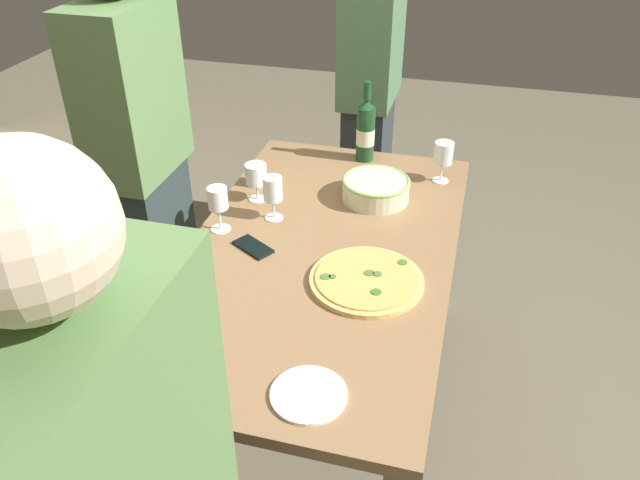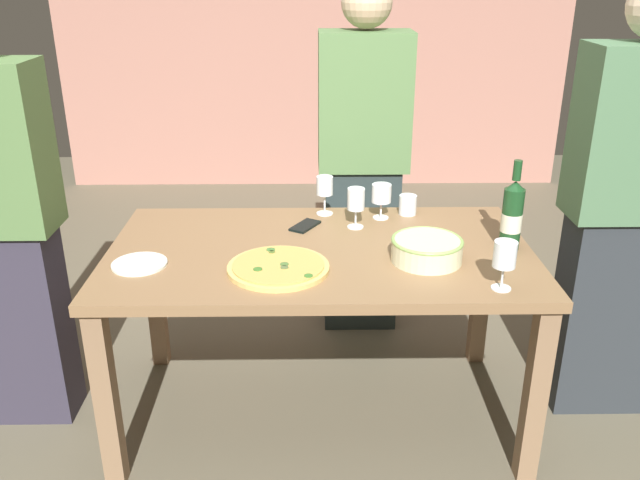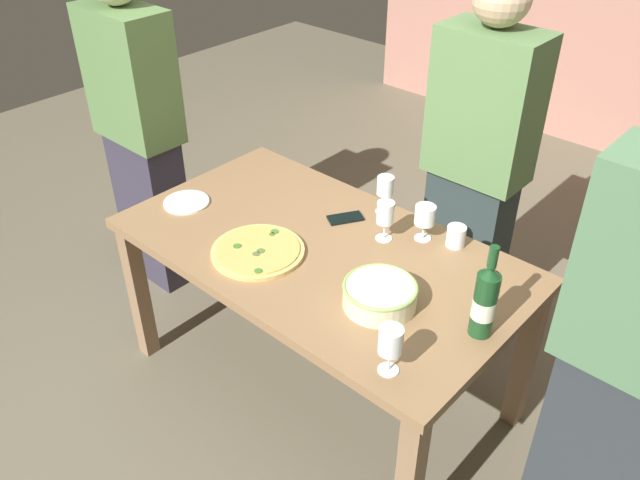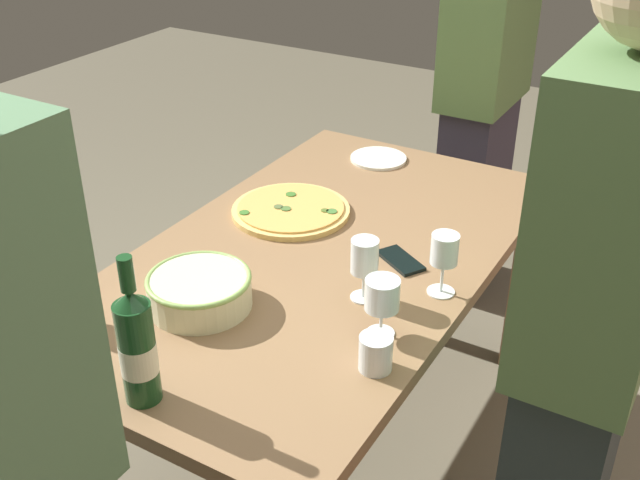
{
  "view_description": "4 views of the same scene",
  "coord_description": "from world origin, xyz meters",
  "px_view_note": "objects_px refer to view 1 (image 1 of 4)",
  "views": [
    {
      "loc": [
        -1.7,
        -0.45,
        1.95
      ],
      "look_at": [
        0.0,
        0.0,
        0.78
      ],
      "focal_mm": 35.16,
      "sensor_mm": 36.0,
      "label": 1
    },
    {
      "loc": [
        -0.04,
        -2.3,
        1.75
      ],
      "look_at": [
        0.0,
        0.0,
        0.78
      ],
      "focal_mm": 37.2,
      "sensor_mm": 36.0,
      "label": 2
    },
    {
      "loc": [
        1.39,
        -1.54,
        2.21
      ],
      "look_at": [
        0.0,
        0.0,
        0.78
      ],
      "focal_mm": 36.6,
      "sensor_mm": 36.0,
      "label": 3
    },
    {
      "loc": [
        1.59,
        0.94,
        1.83
      ],
      "look_at": [
        0.0,
        0.0,
        0.78
      ],
      "focal_mm": 43.09,
      "sensor_mm": 36.0,
      "label": 4
    }
  ],
  "objects_px": {
    "wine_glass_near_pizza": "(218,200)",
    "wine_glass_by_bottle": "(273,190)",
    "cell_phone": "(253,247)",
    "person_host": "(142,164)",
    "wine_bottle": "(366,130)",
    "pizza": "(367,280)",
    "cup_amber": "(256,174)",
    "side_plate": "(309,395)",
    "dining_table": "(320,270)",
    "wine_glass_far_left": "(443,154)",
    "wine_glass_far_right": "(256,176)",
    "serving_bowl": "(376,188)",
    "person_guest_right": "(370,93)"
  },
  "relations": [
    {
      "from": "cell_phone",
      "to": "person_host",
      "type": "relative_size",
      "value": 0.08
    },
    {
      "from": "wine_bottle",
      "to": "wine_glass_far_right",
      "type": "height_order",
      "value": "wine_bottle"
    },
    {
      "from": "pizza",
      "to": "wine_glass_far_right",
      "type": "relative_size",
      "value": 2.42
    },
    {
      "from": "wine_glass_by_bottle",
      "to": "pizza",
      "type": "bearing_deg",
      "value": -126.34
    },
    {
      "from": "dining_table",
      "to": "cup_amber",
      "type": "distance_m",
      "value": 0.55
    },
    {
      "from": "wine_glass_far_right",
      "to": "person_guest_right",
      "type": "distance_m",
      "value": 0.94
    },
    {
      "from": "cup_amber",
      "to": "person_guest_right",
      "type": "height_order",
      "value": "person_guest_right"
    },
    {
      "from": "dining_table",
      "to": "pizza",
      "type": "distance_m",
      "value": 0.26
    },
    {
      "from": "pizza",
      "to": "wine_glass_near_pizza",
      "type": "relative_size",
      "value": 2.16
    },
    {
      "from": "wine_glass_far_left",
      "to": "side_plate",
      "type": "height_order",
      "value": "wine_glass_far_left"
    },
    {
      "from": "wine_glass_by_bottle",
      "to": "wine_glass_far_right",
      "type": "height_order",
      "value": "wine_glass_by_bottle"
    },
    {
      "from": "dining_table",
      "to": "side_plate",
      "type": "xyz_separation_m",
      "value": [
        -0.65,
        -0.14,
        0.1
      ]
    },
    {
      "from": "wine_glass_near_pizza",
      "to": "cup_amber",
      "type": "bearing_deg",
      "value": -1.25
    },
    {
      "from": "wine_bottle",
      "to": "wine_glass_far_left",
      "type": "relative_size",
      "value": 2.03
    },
    {
      "from": "person_guest_right",
      "to": "wine_glass_near_pizza",
      "type": "bearing_deg",
      "value": -18.35
    },
    {
      "from": "wine_bottle",
      "to": "cup_amber",
      "type": "relative_size",
      "value": 4.1
    },
    {
      "from": "wine_glass_by_bottle",
      "to": "dining_table",
      "type": "bearing_deg",
      "value": -124.73
    },
    {
      "from": "wine_bottle",
      "to": "cell_phone",
      "type": "height_order",
      "value": "wine_bottle"
    },
    {
      "from": "wine_glass_far_right",
      "to": "cell_phone",
      "type": "bearing_deg",
      "value": -162.87
    },
    {
      "from": "pizza",
      "to": "serving_bowl",
      "type": "xyz_separation_m",
      "value": [
        0.53,
        0.07,
        0.04
      ]
    },
    {
      "from": "wine_bottle",
      "to": "wine_glass_near_pizza",
      "type": "bearing_deg",
      "value": 150.96
    },
    {
      "from": "wine_glass_near_pizza",
      "to": "cup_amber",
      "type": "height_order",
      "value": "wine_glass_near_pizza"
    },
    {
      "from": "wine_glass_far_right",
      "to": "cup_amber",
      "type": "relative_size",
      "value": 1.77
    },
    {
      "from": "serving_bowl",
      "to": "wine_glass_far_right",
      "type": "relative_size",
      "value": 1.75
    },
    {
      "from": "dining_table",
      "to": "serving_bowl",
      "type": "height_order",
      "value": "serving_bowl"
    },
    {
      "from": "wine_glass_near_pizza",
      "to": "wine_glass_by_bottle",
      "type": "height_order",
      "value": "same"
    },
    {
      "from": "wine_glass_near_pizza",
      "to": "cup_amber",
      "type": "relative_size",
      "value": 1.99
    },
    {
      "from": "wine_glass_near_pizza",
      "to": "cell_phone",
      "type": "distance_m",
      "value": 0.21
    },
    {
      "from": "dining_table",
      "to": "wine_glass_far_left",
      "type": "bearing_deg",
      "value": -30.18
    },
    {
      "from": "wine_glass_near_pizza",
      "to": "wine_glass_far_left",
      "type": "distance_m",
      "value": 0.92
    },
    {
      "from": "serving_bowl",
      "to": "wine_glass_near_pizza",
      "type": "distance_m",
      "value": 0.61
    },
    {
      "from": "cup_amber",
      "to": "side_plate",
      "type": "height_order",
      "value": "cup_amber"
    },
    {
      "from": "wine_glass_by_bottle",
      "to": "wine_glass_far_left",
      "type": "distance_m",
      "value": 0.72
    },
    {
      "from": "pizza",
      "to": "wine_glass_near_pizza",
      "type": "xyz_separation_m",
      "value": [
        0.18,
        0.56,
        0.11
      ]
    },
    {
      "from": "dining_table",
      "to": "wine_glass_near_pizza",
      "type": "xyz_separation_m",
      "value": [
        0.03,
        0.37,
        0.21
      ]
    },
    {
      "from": "wine_glass_far_right",
      "to": "wine_glass_near_pizza",
      "type": "bearing_deg",
      "value": 167.08
    },
    {
      "from": "wine_glass_far_left",
      "to": "cell_phone",
      "type": "xyz_separation_m",
      "value": [
        -0.65,
        0.57,
        -0.12
      ]
    },
    {
      "from": "wine_glass_near_pizza",
      "to": "person_guest_right",
      "type": "distance_m",
      "value": 1.18
    },
    {
      "from": "cup_amber",
      "to": "person_host",
      "type": "xyz_separation_m",
      "value": [
        -0.16,
        0.4,
        0.07
      ]
    },
    {
      "from": "wine_glass_near_pizza",
      "to": "wine_glass_by_bottle",
      "type": "bearing_deg",
      "value": -52.44
    },
    {
      "from": "cell_phone",
      "to": "person_guest_right",
      "type": "relative_size",
      "value": 0.08
    },
    {
      "from": "serving_bowl",
      "to": "wine_glass_far_left",
      "type": "bearing_deg",
      "value": -47.03
    },
    {
      "from": "wine_glass_far_right",
      "to": "person_guest_right",
      "type": "bearing_deg",
      "value": -15.99
    },
    {
      "from": "wine_bottle",
      "to": "serving_bowl",
      "type": "bearing_deg",
      "value": -161.66
    },
    {
      "from": "cell_phone",
      "to": "wine_glass_near_pizza",
      "type": "bearing_deg",
      "value": 92.26
    },
    {
      "from": "wine_bottle",
      "to": "side_plate",
      "type": "xyz_separation_m",
      "value": [
        -1.36,
        -0.13,
        -0.13
      ]
    },
    {
      "from": "wine_bottle",
      "to": "person_guest_right",
      "type": "distance_m",
      "value": 0.45
    },
    {
      "from": "wine_bottle",
      "to": "cell_phone",
      "type": "xyz_separation_m",
      "value": [
        -0.77,
        0.23,
        -0.13
      ]
    },
    {
      "from": "side_plate",
      "to": "wine_glass_by_bottle",
      "type": "bearing_deg",
      "value": 24.12
    },
    {
      "from": "wine_glass_far_left",
      "to": "person_guest_right",
      "type": "distance_m",
      "value": 0.7
    }
  ]
}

